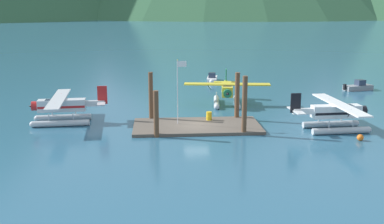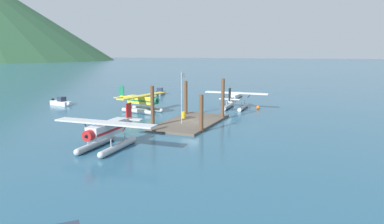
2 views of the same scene
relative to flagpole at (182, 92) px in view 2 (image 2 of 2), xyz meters
The scene contains 14 objects.
ground_plane 4.70m from the flagpole, 14.82° to the right, with size 1200.00×1200.00×0.00m, color #285670.
dock_platform 4.56m from the flagpole, 14.82° to the right, with size 12.68×6.34×0.30m, color brown.
piling_near_left 4.70m from the flagpole, 122.63° to the right, with size 0.49×0.49×4.41m, color brown.
piling_near_right 7.05m from the flagpole, 29.07° to the right, with size 0.48×0.48×5.65m, color brown.
piling_far_left 4.20m from the flagpole, 137.28° to the left, with size 0.46×0.46×5.22m, color brown.
piling_far_right 6.98m from the flagpole, 20.92° to the left, with size 0.50×0.50×5.11m, color brown.
flagpole is the anchor object (origin of this frame).
fuel_drum 4.99m from the flagpole, 22.72° to the left, with size 0.62×0.62×0.88m.
mooring_buoy 17.80m from the flagpole, 20.49° to the right, with size 0.60×0.60×0.60m, color orange.
seaplane_white_stbd_aft 15.72m from the flagpole, ahead, with size 7.98×10.46×3.84m.
seaplane_yellow_bow_right 12.10m from the flagpole, 57.50° to the left, with size 10.49×7.95×3.84m.
seaplane_silver_port_fwd 12.54m from the flagpole, 169.48° to the left, with size 7.97×10.47×3.84m.
boat_grey_open_east 32.58m from the flagpole, 34.41° to the left, with size 4.79×2.50×1.50m.
boat_white_open_north 27.91m from the flagpole, 76.44° to the left, with size 2.15×4.86×1.50m.
Camera 2 is at (-38.02, -16.91, 8.99)m, focal length 30.39 mm.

